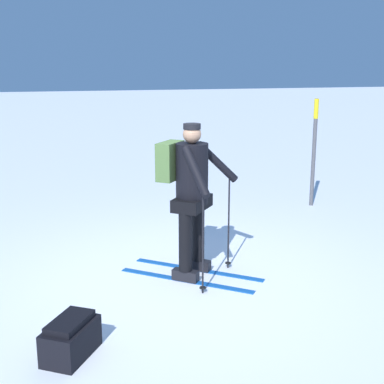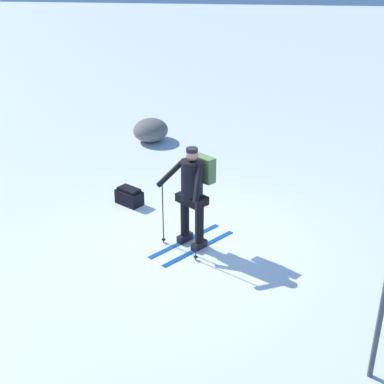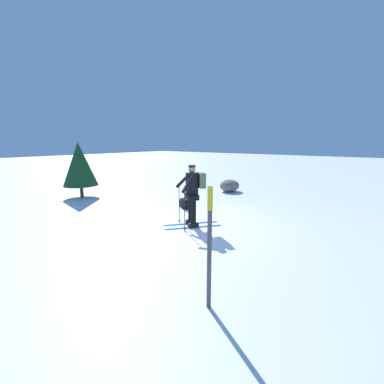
% 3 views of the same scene
% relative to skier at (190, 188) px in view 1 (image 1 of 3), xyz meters
% --- Properties ---
extents(ground_plane, '(80.00, 80.00, 0.00)m').
position_rel_skier_xyz_m(ground_plane, '(-0.09, -0.02, -1.04)').
color(ground_plane, white).
extents(skier, '(1.54, 1.37, 1.77)m').
position_rel_skier_xyz_m(skier, '(0.00, 0.00, 0.00)').
color(skier, '#144C9E').
rests_on(skier, ground_plane).
extents(dropped_backpack, '(0.54, 0.61, 0.34)m').
position_rel_skier_xyz_m(dropped_backpack, '(-1.41, -1.44, -0.88)').
color(dropped_backpack, black).
rests_on(dropped_backpack, ground_plane).
extents(trail_marker, '(0.08, 0.08, 1.82)m').
position_rel_skier_xyz_m(trail_marker, '(2.82, 2.45, 0.01)').
color(trail_marker, '#4C4C51').
rests_on(trail_marker, ground_plane).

